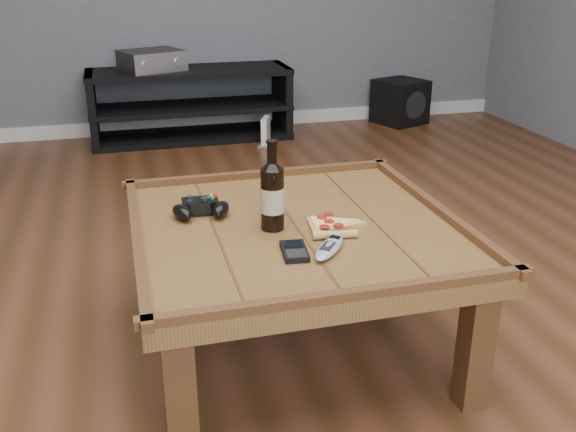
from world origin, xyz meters
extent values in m
plane|color=#412612|center=(0.00, 0.00, 0.00)|extent=(6.00, 6.00, 0.00)
cube|color=silver|center=(0.00, 2.99, 0.05)|extent=(5.00, 0.02, 0.10)
cube|color=brown|center=(0.00, 0.00, 0.42)|extent=(1.00, 1.00, 0.06)
cube|color=#492613|center=(-0.42, -0.42, 0.20)|extent=(0.08, 0.08, 0.39)
cube|color=#492613|center=(0.42, -0.42, 0.20)|extent=(0.08, 0.08, 0.39)
cube|color=#492613|center=(-0.42, 0.42, 0.20)|extent=(0.08, 0.08, 0.39)
cube|color=#492613|center=(0.42, 0.42, 0.20)|extent=(0.08, 0.08, 0.39)
cube|color=#492613|center=(0.00, 0.48, 0.46)|extent=(1.03, 0.03, 0.03)
cube|color=#492613|center=(0.00, -0.48, 0.46)|extent=(1.03, 0.03, 0.03)
cube|color=#492613|center=(0.48, 0.00, 0.46)|extent=(0.03, 1.03, 0.03)
cube|color=#492613|center=(-0.48, 0.00, 0.46)|extent=(0.03, 1.03, 0.03)
cube|color=black|center=(0.00, 2.75, 0.48)|extent=(1.40, 0.45, 0.04)
cube|color=black|center=(0.00, 2.75, 0.23)|extent=(1.40, 0.45, 0.03)
cube|color=black|center=(0.00, 2.75, 0.02)|extent=(1.40, 0.45, 0.04)
cube|color=black|center=(-0.67, 2.75, 0.25)|extent=(0.05, 0.44, 0.50)
cube|color=black|center=(0.67, 2.75, 0.25)|extent=(0.05, 0.44, 0.50)
cylinder|color=black|center=(-0.07, -0.01, 0.55)|extent=(0.07, 0.07, 0.19)
cone|color=black|center=(-0.07, -0.01, 0.66)|extent=(0.07, 0.07, 0.03)
cylinder|color=black|center=(-0.07, -0.01, 0.69)|extent=(0.03, 0.03, 0.07)
cylinder|color=black|center=(-0.07, -0.01, 0.73)|extent=(0.04, 0.04, 0.01)
cylinder|color=tan|center=(-0.07, -0.01, 0.55)|extent=(0.07, 0.07, 0.08)
cube|color=black|center=(-0.27, 0.18, 0.48)|extent=(0.12, 0.08, 0.04)
ellipsoid|color=black|center=(-0.34, 0.14, 0.47)|extent=(0.08, 0.11, 0.05)
ellipsoid|color=black|center=(-0.21, 0.13, 0.47)|extent=(0.09, 0.11, 0.05)
cylinder|color=black|center=(-0.30, 0.19, 0.50)|extent=(0.02, 0.02, 0.01)
cylinder|color=black|center=(-0.26, 0.16, 0.50)|extent=(0.02, 0.02, 0.01)
cylinder|color=yellow|center=(-0.23, 0.19, 0.50)|extent=(0.01, 0.01, 0.01)
cylinder|color=red|center=(-0.22, 0.18, 0.50)|extent=(0.01, 0.01, 0.01)
cylinder|color=#0C33CC|center=(-0.24, 0.18, 0.50)|extent=(0.01, 0.01, 0.01)
cylinder|color=#0C9919|center=(-0.23, 0.17, 0.50)|extent=(0.01, 0.01, 0.01)
cylinder|color=tan|center=(0.09, -0.13, 0.46)|extent=(0.14, 0.04, 0.02)
cylinder|color=maroon|center=(0.07, -0.08, 0.47)|extent=(0.03, 0.03, 0.00)
cylinder|color=maroon|center=(0.12, -0.08, 0.47)|extent=(0.03, 0.03, 0.00)
cylinder|color=maroon|center=(0.10, -0.04, 0.47)|extent=(0.03, 0.03, 0.00)
cylinder|color=maroon|center=(0.09, 0.00, 0.47)|extent=(0.03, 0.03, 0.00)
cylinder|color=maroon|center=(0.12, 0.02, 0.47)|extent=(0.03, 0.03, 0.00)
cube|color=black|center=(-0.06, -0.20, 0.46)|extent=(0.08, 0.14, 0.02)
cube|color=black|center=(-0.05, -0.17, 0.47)|extent=(0.06, 0.06, 0.00)
cube|color=black|center=(-0.06, -0.23, 0.47)|extent=(0.06, 0.06, 0.00)
ellipsoid|color=#90979D|center=(0.04, -0.21, 0.46)|extent=(0.16, 0.18, 0.03)
cube|color=black|center=(0.07, -0.17, 0.47)|extent=(0.04, 0.04, 0.00)
cube|color=black|center=(0.03, -0.23, 0.47)|extent=(0.06, 0.07, 0.00)
cube|color=black|center=(-0.25, 2.75, 0.57)|extent=(0.47, 0.43, 0.13)
cube|color=#B4B7BE|center=(-0.19, 2.60, 0.57)|extent=(0.36, 0.15, 0.13)
cylinder|color=#B4B7BE|center=(-0.30, 2.56, 0.57)|extent=(0.05, 0.03, 0.05)
cylinder|color=#B4B7BE|center=(-0.08, 2.64, 0.57)|extent=(0.05, 0.03, 0.05)
cube|color=black|center=(1.64, 2.80, 0.17)|extent=(0.43, 0.43, 0.34)
cylinder|color=black|center=(1.70, 2.64, 0.17)|extent=(0.20, 0.09, 0.21)
cube|color=slate|center=(0.47, 2.44, 0.01)|extent=(0.15, 0.18, 0.01)
cube|color=white|center=(0.47, 2.44, 0.11)|extent=(0.09, 0.14, 0.18)
camera|label=1|loc=(-0.50, -1.78, 1.24)|focal=40.00mm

